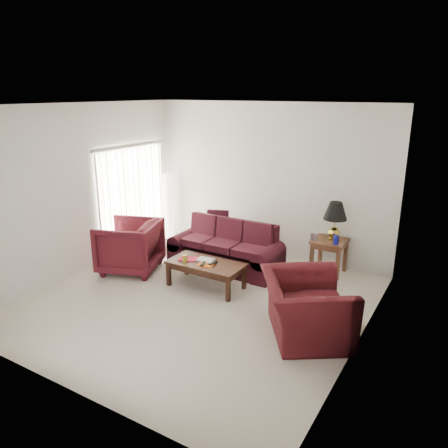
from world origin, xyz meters
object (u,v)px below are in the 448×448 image
at_px(armchair_left, 130,246).
at_px(armchair_right, 306,307).
at_px(sofa, 225,246).
at_px(end_table, 329,257).
at_px(floor_lamp, 169,207).
at_px(coffee_table, 206,275).

bearing_deg(armchair_left, armchair_right, 63.01).
xyz_separation_m(sofa, end_table, (1.74, 0.75, -0.11)).
height_order(floor_lamp, armchair_left, floor_lamp).
bearing_deg(end_table, floor_lamp, 179.22).
bearing_deg(armchair_right, floor_lamp, 27.08).
distance_m(end_table, coffee_table, 2.28).
bearing_deg(sofa, armchair_left, -142.45).
relative_size(sofa, armchair_right, 1.67).
xyz_separation_m(end_table, armchair_left, (-3.17, -1.75, 0.16)).
xyz_separation_m(floor_lamp, armchair_left, (0.49, -1.80, -0.27)).
distance_m(armchair_left, coffee_table, 1.61).
bearing_deg(sofa, coffee_table, -77.49).
bearing_deg(coffee_table, end_table, 67.79).
bearing_deg(armchair_right, sofa, 21.67).
distance_m(end_table, armchair_right, 2.25).
relative_size(end_table, armchair_right, 0.50).
height_order(end_table, coffee_table, end_table).
relative_size(end_table, armchair_left, 0.61).
distance_m(floor_lamp, armchair_left, 1.89).
distance_m(floor_lamp, coffee_table, 2.73).
xyz_separation_m(sofa, armchair_right, (2.13, -1.47, -0.02)).
xyz_separation_m(sofa, coffee_table, (0.16, -0.90, -0.20)).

